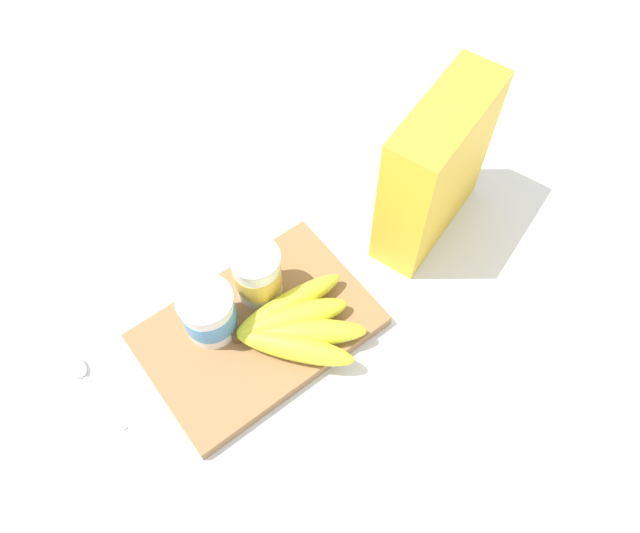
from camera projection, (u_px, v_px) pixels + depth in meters
The scene contains 7 objects.
ground_plane at pixel (259, 333), 0.88m from camera, with size 2.40×2.40×0.00m, color white.
cutting_board at pixel (258, 329), 0.87m from camera, with size 0.32×0.21×0.02m, color olive.
cereal_box at pixel (434, 170), 0.87m from camera, with size 0.21×0.08×0.25m, color yellow.
yogurt_cup_front at pixel (209, 313), 0.83m from camera, with size 0.08×0.08×0.08m.
yogurt_cup_back at pixel (257, 274), 0.85m from camera, with size 0.07×0.07×0.09m.
banana_bunch at pixel (295, 325), 0.85m from camera, with size 0.18×0.16×0.04m.
spoon at pixel (88, 381), 0.84m from camera, with size 0.03×0.13×0.01m.
Camera 1 is at (-0.15, -0.34, 0.81)m, focal length 34.78 mm.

